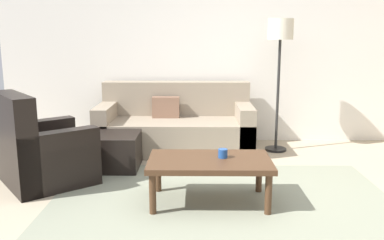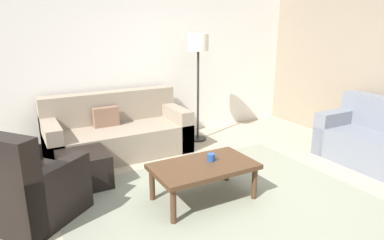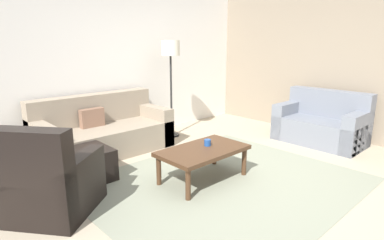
{
  "view_description": "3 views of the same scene",
  "coord_description": "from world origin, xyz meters",
  "px_view_note": "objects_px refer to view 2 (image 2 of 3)",
  "views": [
    {
      "loc": [
        -0.25,
        -3.27,
        1.49
      ],
      "look_at": [
        -0.28,
        0.6,
        0.7
      ],
      "focal_mm": 38.18,
      "sensor_mm": 36.0,
      "label": 1
    },
    {
      "loc": [
        -1.84,
        -2.59,
        1.84
      ],
      "look_at": [
        -0.21,
        0.35,
        0.89
      ],
      "focal_mm": 31.53,
      "sensor_mm": 36.0,
      "label": 2
    },
    {
      "loc": [
        -2.73,
        -2.33,
        1.68
      ],
      "look_at": [
        0.06,
        0.64,
        0.67
      ],
      "focal_mm": 29.55,
      "sensor_mm": 36.0,
      "label": 3
    }
  ],
  "objects_px": {
    "ottoman": "(84,169)",
    "cup": "(211,157)",
    "couch_main": "(116,133)",
    "coffee_table": "(204,169)",
    "couch_loveseat": "(378,142)",
    "armchair_leather": "(25,192)",
    "lamp_standing": "(198,54)"
  },
  "relations": [
    {
      "from": "cup",
      "to": "couch_main",
      "type": "bearing_deg",
      "value": 105.99
    },
    {
      "from": "couch_loveseat",
      "to": "cup",
      "type": "distance_m",
      "value": 2.51
    },
    {
      "from": "couch_main",
      "to": "armchair_leather",
      "type": "relative_size",
      "value": 1.79
    },
    {
      "from": "couch_main",
      "to": "coffee_table",
      "type": "distance_m",
      "value": 1.88
    },
    {
      "from": "couch_main",
      "to": "ottoman",
      "type": "height_order",
      "value": "couch_main"
    },
    {
      "from": "couch_loveseat",
      "to": "ottoman",
      "type": "relative_size",
      "value": 2.49
    },
    {
      "from": "couch_main",
      "to": "coffee_table",
      "type": "xyz_separation_m",
      "value": [
        0.4,
        -1.84,
        0.06
      ]
    },
    {
      "from": "couch_loveseat",
      "to": "lamp_standing",
      "type": "distance_m",
      "value": 2.85
    },
    {
      "from": "cup",
      "to": "lamp_standing",
      "type": "relative_size",
      "value": 0.05
    },
    {
      "from": "ottoman",
      "to": "coffee_table",
      "type": "bearing_deg",
      "value": -42.85
    },
    {
      "from": "ottoman",
      "to": "coffee_table",
      "type": "distance_m",
      "value": 1.45
    },
    {
      "from": "couch_loveseat",
      "to": "coffee_table",
      "type": "distance_m",
      "value": 2.62
    },
    {
      "from": "ottoman",
      "to": "cup",
      "type": "relative_size",
      "value": 6.56
    },
    {
      "from": "couch_loveseat",
      "to": "armchair_leather",
      "type": "bearing_deg",
      "value": 169.96
    },
    {
      "from": "lamp_standing",
      "to": "cup",
      "type": "bearing_deg",
      "value": -115.76
    },
    {
      "from": "coffee_table",
      "to": "cup",
      "type": "bearing_deg",
      "value": 19.57
    },
    {
      "from": "couch_main",
      "to": "cup",
      "type": "bearing_deg",
      "value": -74.01
    },
    {
      "from": "armchair_leather",
      "to": "cup",
      "type": "height_order",
      "value": "armchair_leather"
    },
    {
      "from": "armchair_leather",
      "to": "ottoman",
      "type": "relative_size",
      "value": 2.01
    },
    {
      "from": "lamp_standing",
      "to": "couch_main",
      "type": "bearing_deg",
      "value": 175.94
    },
    {
      "from": "couch_main",
      "to": "lamp_standing",
      "type": "bearing_deg",
      "value": -4.06
    },
    {
      "from": "ottoman",
      "to": "lamp_standing",
      "type": "xyz_separation_m",
      "value": [
        2.0,
        0.77,
        1.21
      ]
    },
    {
      "from": "couch_loveseat",
      "to": "coffee_table",
      "type": "bearing_deg",
      "value": 173.51
    },
    {
      "from": "cup",
      "to": "couch_loveseat",
      "type": "bearing_deg",
      "value": -7.76
    },
    {
      "from": "couch_main",
      "to": "armchair_leather",
      "type": "distance_m",
      "value": 1.9
    },
    {
      "from": "couch_main",
      "to": "ottoman",
      "type": "relative_size",
      "value": 3.58
    },
    {
      "from": "ottoman",
      "to": "cup",
      "type": "bearing_deg",
      "value": -38.58
    },
    {
      "from": "armchair_leather",
      "to": "cup",
      "type": "xyz_separation_m",
      "value": [
        1.82,
        -0.42,
        0.14
      ]
    },
    {
      "from": "couch_loveseat",
      "to": "cup",
      "type": "xyz_separation_m",
      "value": [
        -2.48,
        0.34,
        0.15
      ]
    },
    {
      "from": "couch_loveseat",
      "to": "ottoman",
      "type": "height_order",
      "value": "couch_loveseat"
    },
    {
      "from": "armchair_leather",
      "to": "coffee_table",
      "type": "relative_size",
      "value": 1.02
    },
    {
      "from": "armchair_leather",
      "to": "ottoman",
      "type": "distance_m",
      "value": 0.83
    }
  ]
}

